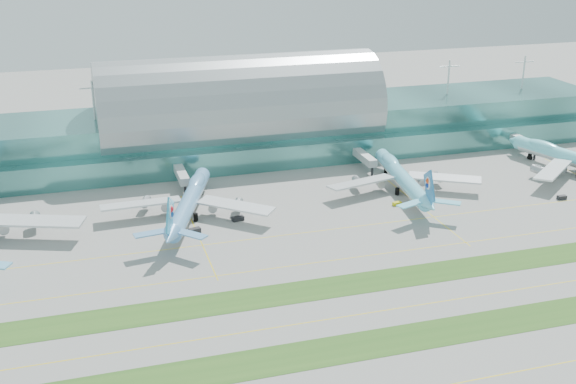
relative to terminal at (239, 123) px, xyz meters
name	(u,v)px	position (x,y,z in m)	size (l,w,h in m)	color
ground	(344,289)	(-0.01, -128.79, -14.23)	(700.00, 700.00, 0.00)	gray
terminal	(239,123)	(0.00, 0.00, 0.00)	(340.00, 69.10, 36.00)	#3D7A75
grass_strip_near	(385,342)	(-0.01, -156.79, -14.19)	(420.00, 12.00, 0.08)	#2D591E
grass_strip_far	(342,286)	(-0.01, -126.79, -14.19)	(420.00, 12.00, 0.08)	#2D591E
taxiline_b	(363,314)	(-0.01, -142.79, -14.22)	(420.00, 0.35, 0.01)	yellow
taxiline_c	(323,262)	(-0.01, -110.79, -14.22)	(420.00, 0.35, 0.01)	yellow
taxiline_d	(301,233)	(-0.01, -88.79, -14.22)	(420.00, 0.35, 0.01)	yellow
airliner_b	(189,200)	(-32.64, -64.03, -8.38)	(57.22, 66.59, 18.97)	#62A2D9
airliner_c	(402,176)	(48.27, -61.96, -8.46)	(59.31, 67.84, 18.69)	#6FD9F6
airliner_d	(576,159)	(124.27, -63.62, -8.07)	(61.10, 70.83, 19.95)	#6EE5F3
gse_c	(195,230)	(-33.42, -78.56, -13.43)	(3.81, 1.97, 1.60)	black
gse_d	(238,219)	(-17.56, -72.54, -13.49)	(4.11, 2.04, 1.47)	black
gse_e	(397,204)	(40.62, -75.02, -13.62)	(3.17, 1.51, 1.21)	#D1CB0C
gse_f	(426,206)	(49.61, -80.29, -13.59)	(3.53, 1.56, 1.28)	black
gse_g	(562,197)	(101.23, -86.96, -13.49)	(3.31, 1.73, 1.48)	black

